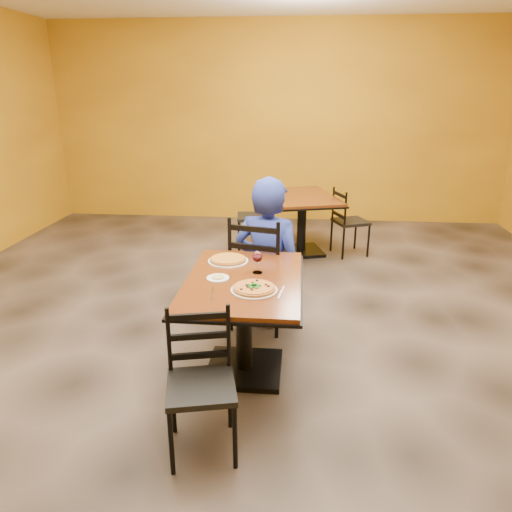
# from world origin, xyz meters

# --- Properties ---
(floor) EXTENTS (7.00, 8.00, 0.01)m
(floor) POSITION_xyz_m (0.00, 0.00, 0.00)
(floor) COLOR black
(floor) RESTS_ON ground
(wall_back) EXTENTS (7.00, 0.01, 3.00)m
(wall_back) POSITION_xyz_m (0.00, 4.00, 1.50)
(wall_back) COLOR gold
(wall_back) RESTS_ON ground
(table_main) EXTENTS (0.83, 1.23, 0.75)m
(table_main) POSITION_xyz_m (0.00, -0.50, 0.56)
(table_main) COLOR #622A0F
(table_main) RESTS_ON floor
(table_second) EXTENTS (1.08, 1.34, 0.75)m
(table_second) POSITION_xyz_m (0.41, 2.30, 0.55)
(table_second) COLOR #622A0F
(table_second) RESTS_ON floor
(chair_main_near) EXTENTS (0.46, 0.46, 0.84)m
(chair_main_near) POSITION_xyz_m (-0.14, -1.34, 0.42)
(chair_main_near) COLOR black
(chair_main_near) RESTS_ON floor
(chair_main_far) EXTENTS (0.56, 0.56, 1.02)m
(chair_main_far) POSITION_xyz_m (0.06, 0.29, 0.51)
(chair_main_far) COLOR black
(chair_main_far) RESTS_ON floor
(chair_second_left) EXTENTS (0.45, 0.45, 0.91)m
(chair_second_left) POSITION_xyz_m (-0.20, 2.30, 0.46)
(chair_second_left) COLOR black
(chair_second_left) RESTS_ON floor
(chair_second_right) EXTENTS (0.50, 0.50, 0.85)m
(chair_second_right) POSITION_xyz_m (1.03, 2.30, 0.42)
(chair_second_right) COLOR black
(chair_second_right) RESTS_ON floor
(diner) EXTENTS (0.74, 0.59, 1.32)m
(diner) POSITION_xyz_m (0.11, 0.39, 0.66)
(diner) COLOR navy
(diner) RESTS_ON floor
(plate_main) EXTENTS (0.31, 0.31, 0.01)m
(plate_main) POSITION_xyz_m (0.09, -0.70, 0.76)
(plate_main) COLOR white
(plate_main) RESTS_ON table_main
(pizza_main) EXTENTS (0.28, 0.28, 0.02)m
(pizza_main) POSITION_xyz_m (0.09, -0.70, 0.77)
(pizza_main) COLOR maroon
(pizza_main) RESTS_ON plate_main
(plate_far) EXTENTS (0.31, 0.31, 0.01)m
(plate_far) POSITION_xyz_m (-0.16, -0.17, 0.76)
(plate_far) COLOR white
(plate_far) RESTS_ON table_main
(pizza_far) EXTENTS (0.28, 0.28, 0.02)m
(pizza_far) POSITION_xyz_m (-0.16, -0.17, 0.77)
(pizza_far) COLOR gold
(pizza_far) RESTS_ON plate_far
(side_plate) EXTENTS (0.16, 0.16, 0.01)m
(side_plate) POSITION_xyz_m (-0.18, -0.52, 0.76)
(side_plate) COLOR white
(side_plate) RESTS_ON table_main
(dip) EXTENTS (0.09, 0.09, 0.01)m
(dip) POSITION_xyz_m (-0.18, -0.52, 0.76)
(dip) COLOR tan
(dip) RESTS_ON side_plate
(wine_glass) EXTENTS (0.08, 0.08, 0.18)m
(wine_glass) POSITION_xyz_m (0.09, -0.38, 0.84)
(wine_glass) COLOR white
(wine_glass) RESTS_ON table_main
(fork) EXTENTS (0.04, 0.19, 0.00)m
(fork) POSITION_xyz_m (-0.17, -0.78, 0.75)
(fork) COLOR silver
(fork) RESTS_ON table_main
(knife) EXTENTS (0.05, 0.21, 0.00)m
(knife) POSITION_xyz_m (0.27, -0.71, 0.75)
(knife) COLOR silver
(knife) RESTS_ON table_main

